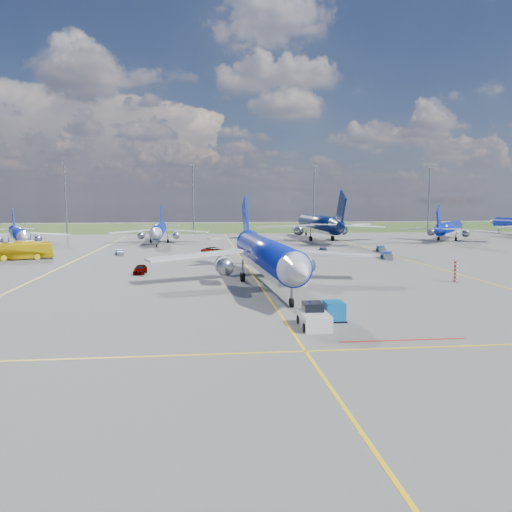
{
  "coord_description": "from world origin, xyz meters",
  "views": [
    {
      "loc": [
        -7.22,
        -53.93,
        10.65
      ],
      "look_at": [
        -0.75,
        5.95,
        4.0
      ],
      "focal_mm": 35.0,
      "sensor_mm": 36.0,
      "label": 1
    }
  ],
  "objects": [
    {
      "name": "bg_jet_ne",
      "position": [
        60.2,
        76.23,
        0.0
      ],
      "size": [
        43.71,
        45.47,
        9.47
      ],
      "primitive_type": null,
      "rotation": [
        0.0,
        0.0,
        2.5
      ],
      "color": "#0B1F9F",
      "rests_on": "ground"
    },
    {
      "name": "service_car_c",
      "position": [
        16.88,
        43.81,
        0.68
      ],
      "size": [
        3.01,
        5.04,
        1.37
      ],
      "primitive_type": "imported",
      "rotation": [
        0.0,
        0.0,
        -0.25
      ],
      "color": "#999999",
      "rests_on": "ground"
    },
    {
      "name": "bg_jet_nnw",
      "position": [
        -18.17,
        73.86,
        0.0
      ],
      "size": [
        28.27,
        36.34,
        9.25
      ],
      "primitive_type": null,
      "rotation": [
        0.0,
        0.0,
        0.04
      ],
      "color": "#0B1F9F",
      "rests_on": "ground"
    },
    {
      "name": "apron_bus",
      "position": [
        -40.65,
        40.49,
        1.68
      ],
      "size": [
        12.34,
        6.38,
        3.36
      ],
      "primitive_type": "imported",
      "rotation": [
        0.0,
        0.0,
        1.88
      ],
      "color": "yellow",
      "rests_on": "ground"
    },
    {
      "name": "baggage_tug_w",
      "position": [
        26.86,
        34.93,
        0.59
      ],
      "size": [
        2.74,
        5.8,
        1.26
      ],
      "rotation": [
        0.0,
        0.0,
        -0.23
      ],
      "color": "#183C94",
      "rests_on": "ground"
    },
    {
      "name": "bg_jet_n",
      "position": [
        24.7,
        80.46,
        0.0
      ],
      "size": [
        37.78,
        49.37,
        12.85
      ],
      "primitive_type": null,
      "rotation": [
        0.0,
        0.0,
        3.15
      ],
      "color": "#081543",
      "rests_on": "ground"
    },
    {
      "name": "floodlight_masts",
      "position": [
        10.0,
        110.0,
        12.56
      ],
      "size": [
        202.2,
        0.5,
        22.7
      ],
      "color": "slate",
      "rests_on": "ground"
    },
    {
      "name": "ground",
      "position": [
        0.0,
        0.0,
        0.0
      ],
      "size": [
        400.0,
        400.0,
        0.0
      ],
      "primitive_type": "plane",
      "color": "#51514E",
      "rests_on": "ground"
    },
    {
      "name": "pushback_tug",
      "position": [
        2.1,
        -13.29,
        0.82
      ],
      "size": [
        2.29,
        6.01,
        2.03
      ],
      "rotation": [
        0.0,
        0.0,
        -0.01
      ],
      "color": "silver",
      "rests_on": "ground"
    },
    {
      "name": "baggage_tug_c",
      "position": [
        -23.6,
        46.94,
        0.47
      ],
      "size": [
        2.09,
        4.58,
        1.0
      ],
      "rotation": [
        0.0,
        0.0,
        0.21
      ],
      "color": "#19449A",
      "rests_on": "ground"
    },
    {
      "name": "warning_post",
      "position": [
        26.0,
        8.0,
        1.5
      ],
      "size": [
        0.5,
        0.5,
        3.0
      ],
      "primitive_type": "cylinder",
      "color": "red",
      "rests_on": "ground"
    },
    {
      "name": "taxiway_lines",
      "position": [
        0.17,
        27.7,
        0.01
      ],
      "size": [
        60.25,
        160.0,
        0.02
      ],
      "color": "yellow",
      "rests_on": "ground"
    },
    {
      "name": "bg_jet_nw",
      "position": [
        -49.48,
        66.46,
        0.0
      ],
      "size": [
        36.41,
        40.46,
        8.67
      ],
      "primitive_type": null,
      "rotation": [
        0.0,
        0.0,
        0.41
      ],
      "color": "#0B1F9F",
      "rests_on": "ground"
    },
    {
      "name": "grass_strip",
      "position": [
        0.0,
        150.0,
        0.0
      ],
      "size": [
        400.0,
        80.0,
        0.01
      ],
      "primitive_type": "cube",
      "color": "#2D4719",
      "rests_on": "ground"
    },
    {
      "name": "baggage_tug_e",
      "position": [
        30.57,
        48.01,
        0.51
      ],
      "size": [
        2.21,
        4.98,
        1.08
      ],
      "rotation": [
        0.0,
        0.0,
        -0.2
      ],
      "color": "#165189",
      "rests_on": "ground"
    },
    {
      "name": "main_airliner",
      "position": [
        0.86,
        9.04,
        0.0
      ],
      "size": [
        34.94,
        44.56,
        11.22
      ],
      "primitive_type": null,
      "rotation": [
        0.0,
        0.0,
        0.06
      ],
      "color": "#0B1F9F",
      "rests_on": "ground"
    },
    {
      "name": "service_car_a",
      "position": [
        -16.34,
        20.02,
        0.69
      ],
      "size": [
        1.83,
        4.13,
        1.38
      ],
      "primitive_type": "imported",
      "rotation": [
        0.0,
        0.0,
        -0.05
      ],
      "color": "#999999",
      "rests_on": "ground"
    },
    {
      "name": "service_car_b",
      "position": [
        -4.78,
        45.37,
        0.76
      ],
      "size": [
        5.77,
        3.3,
        1.52
      ],
      "primitive_type": "imported",
      "rotation": [
        0.0,
        0.0,
        1.42
      ],
      "color": "#999999",
      "rests_on": "ground"
    },
    {
      "name": "uld_container",
      "position": [
        4.44,
        -11.08,
        0.85
      ],
      "size": [
        1.73,
        2.15,
        1.7
      ],
      "primitive_type": "cube",
      "rotation": [
        0.0,
        0.0,
        -0.01
      ],
      "color": "#0B5DA6",
      "rests_on": "ground"
    }
  ]
}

